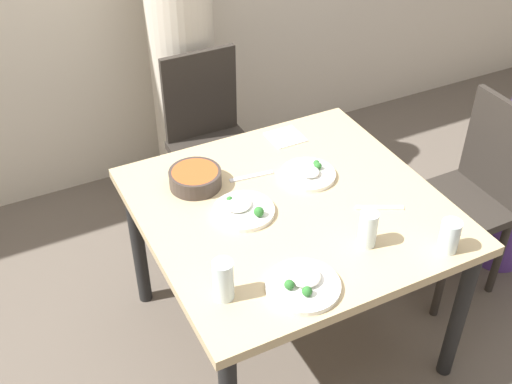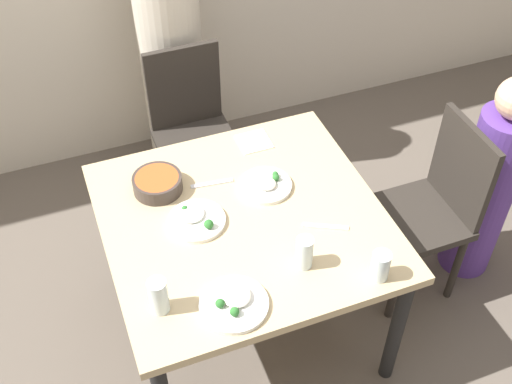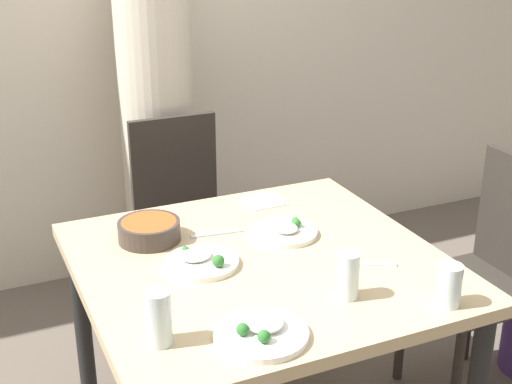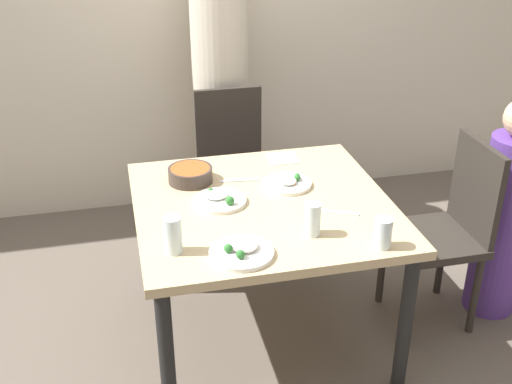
{
  "view_description": "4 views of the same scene",
  "coord_description": "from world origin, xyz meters",
  "px_view_note": "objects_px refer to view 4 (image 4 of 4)",
  "views": [
    {
      "loc": [
        -0.97,
        -1.62,
        2.23
      ],
      "look_at": [
        -0.14,
        0.02,
        0.82
      ],
      "focal_mm": 45.0,
      "sensor_mm": 36.0,
      "label": 1
    },
    {
      "loc": [
        -0.58,
        -1.66,
        2.58
      ],
      "look_at": [
        0.02,
        -0.1,
        0.94
      ],
      "focal_mm": 45.0,
      "sensor_mm": 36.0,
      "label": 2
    },
    {
      "loc": [
        -0.82,
        -1.8,
        1.75
      ],
      "look_at": [
        0.01,
        0.05,
        0.93
      ],
      "focal_mm": 50.0,
      "sensor_mm": 36.0,
      "label": 3
    },
    {
      "loc": [
        -0.59,
        -2.38,
        2.03
      ],
      "look_at": [
        -0.03,
        -0.02,
        0.78
      ],
      "focal_mm": 45.0,
      "sensor_mm": 36.0,
      "label": 4
    }
  ],
  "objects_px": {
    "bowl_curry": "(190,174)",
    "person_child": "(505,217)",
    "plate_rice_adult": "(288,183)",
    "chair_child_spot": "(448,227)",
    "person_adult": "(221,96)",
    "glass_water_tall": "(173,235)",
    "chair_adult_spot": "(233,165)"
  },
  "relations": [
    {
      "from": "chair_adult_spot",
      "to": "bowl_curry",
      "type": "height_order",
      "value": "chair_adult_spot"
    },
    {
      "from": "chair_child_spot",
      "to": "chair_adult_spot",
      "type": "bearing_deg",
      "value": -137.28
    },
    {
      "from": "person_adult",
      "to": "glass_water_tall",
      "type": "bearing_deg",
      "value": -106.87
    },
    {
      "from": "chair_child_spot",
      "to": "glass_water_tall",
      "type": "bearing_deg",
      "value": -78.48
    },
    {
      "from": "chair_child_spot",
      "to": "person_child",
      "type": "xyz_separation_m",
      "value": [
        0.3,
        0.0,
        0.02
      ]
    },
    {
      "from": "bowl_curry",
      "to": "person_adult",
      "type": "bearing_deg",
      "value": 71.32
    },
    {
      "from": "chair_adult_spot",
      "to": "bowl_curry",
      "type": "bearing_deg",
      "value": -117.82
    },
    {
      "from": "chair_child_spot",
      "to": "bowl_curry",
      "type": "relative_size",
      "value": 4.5
    },
    {
      "from": "chair_child_spot",
      "to": "person_adult",
      "type": "bearing_deg",
      "value": -145.93
    },
    {
      "from": "chair_adult_spot",
      "to": "chair_child_spot",
      "type": "bearing_deg",
      "value": -47.28
    },
    {
      "from": "bowl_curry",
      "to": "chair_adult_spot",
      "type": "bearing_deg",
      "value": 62.18
    },
    {
      "from": "plate_rice_adult",
      "to": "glass_water_tall",
      "type": "relative_size",
      "value": 1.5
    },
    {
      "from": "plate_rice_adult",
      "to": "person_adult",
      "type": "bearing_deg",
      "value": 95.69
    },
    {
      "from": "person_child",
      "to": "glass_water_tall",
      "type": "relative_size",
      "value": 7.59
    },
    {
      "from": "bowl_curry",
      "to": "plate_rice_adult",
      "type": "distance_m",
      "value": 0.45
    },
    {
      "from": "plate_rice_adult",
      "to": "glass_water_tall",
      "type": "xyz_separation_m",
      "value": [
        -0.57,
        -0.44,
        0.06
      ]
    },
    {
      "from": "plate_rice_adult",
      "to": "glass_water_tall",
      "type": "height_order",
      "value": "glass_water_tall"
    },
    {
      "from": "bowl_curry",
      "to": "person_child",
      "type": "bearing_deg",
      "value": -12.36
    },
    {
      "from": "chair_child_spot",
      "to": "person_adult",
      "type": "relative_size",
      "value": 0.53
    },
    {
      "from": "person_adult",
      "to": "bowl_curry",
      "type": "bearing_deg",
      "value": -108.68
    },
    {
      "from": "chair_adult_spot",
      "to": "chair_child_spot",
      "type": "xyz_separation_m",
      "value": [
        0.85,
        -0.92,
        0.0
      ]
    },
    {
      "from": "person_adult",
      "to": "bowl_curry",
      "type": "height_order",
      "value": "person_adult"
    },
    {
      "from": "person_child",
      "to": "glass_water_tall",
      "type": "bearing_deg",
      "value": -170.57
    },
    {
      "from": "person_child",
      "to": "plate_rice_adult",
      "type": "xyz_separation_m",
      "value": [
        -1.04,
        0.17,
        0.22
      ]
    },
    {
      "from": "chair_child_spot",
      "to": "person_child",
      "type": "relative_size",
      "value": 0.82
    },
    {
      "from": "chair_child_spot",
      "to": "person_adult",
      "type": "height_order",
      "value": "person_adult"
    },
    {
      "from": "person_child",
      "to": "plate_rice_adult",
      "type": "relative_size",
      "value": 5.05
    },
    {
      "from": "chair_adult_spot",
      "to": "person_adult",
      "type": "bearing_deg",
      "value": 90.0
    },
    {
      "from": "bowl_curry",
      "to": "glass_water_tall",
      "type": "bearing_deg",
      "value": -103.9
    },
    {
      "from": "chair_child_spot",
      "to": "plate_rice_adult",
      "type": "xyz_separation_m",
      "value": [
        -0.74,
        0.17,
        0.23
      ]
    },
    {
      "from": "bowl_curry",
      "to": "chair_child_spot",
      "type": "bearing_deg",
      "value": -15.36
    },
    {
      "from": "chair_child_spot",
      "to": "bowl_curry",
      "type": "bearing_deg",
      "value": -105.36
    }
  ]
}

